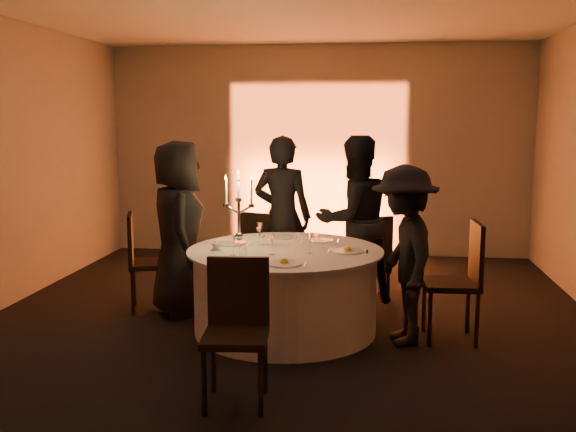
# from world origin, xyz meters

# --- Properties ---
(floor) EXTENTS (7.00, 7.00, 0.00)m
(floor) POSITION_xyz_m (0.00, 0.00, 0.00)
(floor) COLOR black
(floor) RESTS_ON ground
(wall_back) EXTENTS (7.00, 0.00, 7.00)m
(wall_back) POSITION_xyz_m (0.00, 3.50, 1.50)
(wall_back) COLOR #9F9B93
(wall_back) RESTS_ON floor
(wall_front) EXTENTS (7.00, 0.00, 7.00)m
(wall_front) POSITION_xyz_m (0.00, -3.50, 1.50)
(wall_front) COLOR #9F9B93
(wall_front) RESTS_ON floor
(uplighter_fixture) EXTENTS (0.25, 0.12, 0.10)m
(uplighter_fixture) POSITION_xyz_m (0.00, 3.20, 0.05)
(uplighter_fixture) COLOR black
(uplighter_fixture) RESTS_ON floor
(banquet_table) EXTENTS (1.80, 1.80, 0.77)m
(banquet_table) POSITION_xyz_m (0.00, 0.00, 0.38)
(banquet_table) COLOR black
(banquet_table) RESTS_ON floor
(chair_left) EXTENTS (0.56, 0.56, 1.00)m
(chair_left) POSITION_xyz_m (-1.54, 0.47, 0.57)
(chair_left) COLOR black
(chair_left) RESTS_ON floor
(chair_back_left) EXTENTS (0.51, 0.51, 0.93)m
(chair_back_left) POSITION_xyz_m (-0.47, 1.29, 0.52)
(chair_back_left) COLOR black
(chair_back_left) RESTS_ON floor
(chair_back_right) EXTENTS (0.56, 0.56, 0.92)m
(chair_back_right) POSITION_xyz_m (0.78, 1.15, 0.52)
(chair_back_right) COLOR black
(chair_back_right) RESTS_ON floor
(chair_right) EXTENTS (0.49, 0.49, 1.06)m
(chair_right) POSITION_xyz_m (1.58, -0.06, 0.60)
(chair_right) COLOR black
(chair_right) RESTS_ON floor
(chair_front) EXTENTS (0.47, 0.47, 1.00)m
(chair_front) POSITION_xyz_m (-0.14, -1.51, 0.56)
(chair_front) COLOR black
(chair_front) RESTS_ON floor
(guest_left) EXTENTS (0.81, 0.99, 1.74)m
(guest_left) POSITION_xyz_m (-1.13, 0.41, 0.87)
(guest_left) COLOR black
(guest_left) RESTS_ON floor
(guest_back_left) EXTENTS (0.71, 0.52, 1.78)m
(guest_back_left) POSITION_xyz_m (-0.19, 1.19, 0.89)
(guest_back_left) COLOR black
(guest_back_left) RESTS_ON floor
(guest_back_right) EXTENTS (1.09, 1.03, 1.79)m
(guest_back_right) POSITION_xyz_m (0.60, 1.01, 0.89)
(guest_back_right) COLOR black
(guest_back_right) RESTS_ON floor
(guest_right) EXTENTS (0.74, 1.10, 1.57)m
(guest_right) POSITION_xyz_m (1.07, -0.18, 0.78)
(guest_right) COLOR black
(guest_right) RESTS_ON floor
(plate_left) EXTENTS (0.36, 0.26, 0.01)m
(plate_left) POSITION_xyz_m (-0.55, 0.17, 0.78)
(plate_left) COLOR white
(plate_left) RESTS_ON banquet_table
(plate_back_left) EXTENTS (0.36, 0.26, 0.01)m
(plate_back_left) POSITION_xyz_m (-0.13, 0.56, 0.78)
(plate_back_left) COLOR white
(plate_back_left) RESTS_ON banquet_table
(plate_back_right) EXTENTS (0.35, 0.26, 0.01)m
(plate_back_right) POSITION_xyz_m (0.29, 0.44, 0.78)
(plate_back_right) COLOR white
(plate_back_right) RESTS_ON banquet_table
(plate_right) EXTENTS (0.36, 0.28, 0.08)m
(plate_right) POSITION_xyz_m (0.58, -0.05, 0.79)
(plate_right) COLOR white
(plate_right) RESTS_ON banquet_table
(plate_front) EXTENTS (0.36, 0.28, 0.08)m
(plate_front) POSITION_xyz_m (0.07, -0.62, 0.79)
(plate_front) COLOR white
(plate_front) RESTS_ON banquet_table
(coffee_cup) EXTENTS (0.11, 0.11, 0.07)m
(coffee_cup) POSITION_xyz_m (-0.62, -0.11, 0.80)
(coffee_cup) COLOR white
(coffee_cup) RESTS_ON banquet_table
(candelabra) EXTENTS (0.30, 0.14, 0.72)m
(candelabra) POSITION_xyz_m (-0.47, 0.19, 1.02)
(candelabra) COLOR silver
(candelabra) RESTS_ON banquet_table
(wine_glass_a) EXTENTS (0.07, 0.07, 0.19)m
(wine_glass_a) POSITION_xyz_m (-0.08, -0.26, 0.91)
(wine_glass_a) COLOR silver
(wine_glass_a) RESTS_ON banquet_table
(wine_glass_b) EXTENTS (0.07, 0.07, 0.19)m
(wine_glass_b) POSITION_xyz_m (0.24, -0.14, 0.91)
(wine_glass_b) COLOR silver
(wine_glass_b) RESTS_ON banquet_table
(wine_glass_c) EXTENTS (0.07, 0.07, 0.19)m
(wine_glass_c) POSITION_xyz_m (-0.42, -0.33, 0.91)
(wine_glass_c) COLOR silver
(wine_glass_c) RESTS_ON banquet_table
(wine_glass_d) EXTENTS (0.07, 0.07, 0.19)m
(wine_glass_d) POSITION_xyz_m (-0.29, 0.32, 0.91)
(wine_glass_d) COLOR silver
(wine_glass_d) RESTS_ON banquet_table
(wine_glass_e) EXTENTS (0.07, 0.07, 0.19)m
(wine_glass_e) POSITION_xyz_m (-0.26, 0.08, 0.91)
(wine_glass_e) COLOR silver
(wine_glass_e) RESTS_ON banquet_table
(tumbler_a) EXTENTS (0.07, 0.07, 0.09)m
(tumbler_a) POSITION_xyz_m (-0.33, -0.36, 0.82)
(tumbler_a) COLOR silver
(tumbler_a) RESTS_ON banquet_table
(tumbler_b) EXTENTS (0.07, 0.07, 0.09)m
(tumbler_b) POSITION_xyz_m (0.26, 0.38, 0.82)
(tumbler_b) COLOR silver
(tumbler_b) RESTS_ON banquet_table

